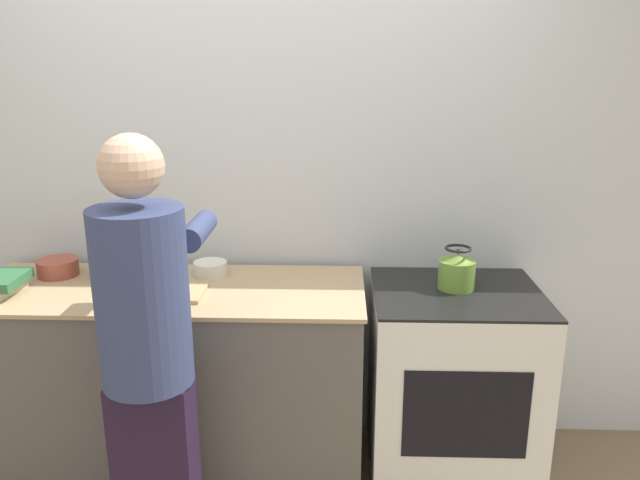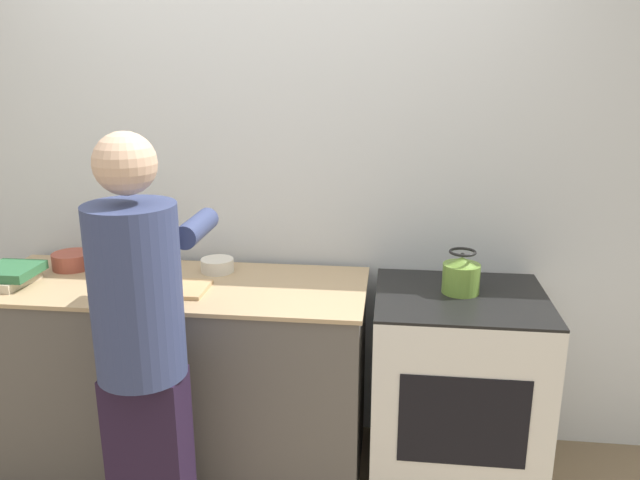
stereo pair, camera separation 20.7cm
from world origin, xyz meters
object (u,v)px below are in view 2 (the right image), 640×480
Objects in this scene: knife at (160,283)px; bowl_prep at (72,261)px; oven at (455,390)px; canister_jar at (121,255)px; person at (142,339)px; kettle at (461,275)px; cutting_board at (170,288)px.

bowl_prep is at bearing -176.68° from knife.
oven is 1.65m from canister_jar.
person is 0.77m from canister_jar.
kettle reaches higher than canister_jar.
canister_jar is (0.26, -0.02, 0.05)m from bowl_prep.
knife is at bearing -35.89° from canister_jar.
person reaches higher than oven.
oven is 1.33m from cutting_board.
oven is 4.87× the size of bowl_prep.
kettle is at bearing -2.96° from canister_jar.
kettle is at bearing 26.62° from person.
oven is at bearing 25.06° from person.
oven is at bearing -4.47° from bowl_prep.
person is 0.94m from bowl_prep.
cutting_board is at bearing 97.18° from person.
cutting_board is 0.61m from bowl_prep.
knife is at bearing 102.96° from person.
knife is (-0.11, 0.49, 0.03)m from person.
bowl_prep reaches higher than cutting_board.
canister_jar is (-0.26, 0.19, 0.06)m from knife.
bowl_prep is (-0.62, 0.70, 0.05)m from person.
canister_jar reaches higher than oven.
knife is 0.55m from bowl_prep.
kettle is at bearing 94.58° from oven.
person is at bearing -51.58° from knife.
kettle is at bearing 30.11° from knife.
oven is 4.78× the size of kettle.
person is 0.50m from knife.
canister_jar reaches higher than cutting_board.
oven is 2.80× the size of cutting_board.
cutting_board is (-0.06, 0.46, 0.02)m from person.
person is 8.71× the size of kettle.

